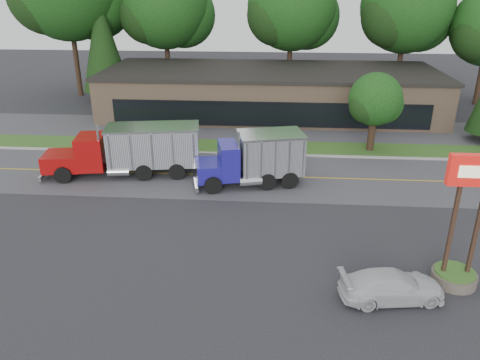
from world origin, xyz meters
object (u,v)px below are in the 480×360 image
object	(u,v)px
rally_car	(392,286)
dump_truck_blue	(256,158)
dump_truck_red	(132,149)
bilo_sign	(461,242)

from	to	relation	value
rally_car	dump_truck_blue	bearing A→B (deg)	18.68
dump_truck_blue	rally_car	world-z (taller)	dump_truck_blue
dump_truck_red	dump_truck_blue	size ratio (longest dim) A/B	1.47
rally_car	dump_truck_red	bearing A→B (deg)	39.87
dump_truck_red	rally_car	world-z (taller)	dump_truck_red
bilo_sign	rally_car	bearing A→B (deg)	-155.63
bilo_sign	dump_truck_red	world-z (taller)	bilo_sign
bilo_sign	dump_truck_red	size ratio (longest dim) A/B	0.56
dump_truck_blue	rally_car	xyz separation A→B (m)	(6.13, -11.65, -1.17)
rally_car	bilo_sign	bearing A→B (deg)	-74.72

